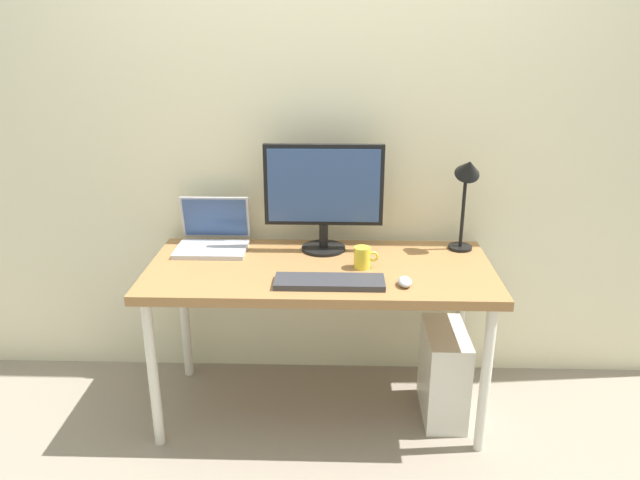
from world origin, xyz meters
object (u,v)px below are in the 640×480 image
at_px(coffee_mug, 363,258).
at_px(computer_tower, 444,373).
at_px(desk_lamp, 467,182).
at_px(laptop, 213,236).
at_px(mouse, 405,282).
at_px(desk, 320,279).
at_px(monitor, 324,192).
at_px(keyboard, 329,282).

height_order(coffee_mug, computer_tower, coffee_mug).
bearing_deg(computer_tower, desk_lamp, 69.98).
height_order(desk_lamp, computer_tower, desk_lamp).
height_order(laptop, computer_tower, laptop).
bearing_deg(mouse, desk_lamp, 52.78).
relative_size(mouse, coffee_mug, 0.86).
xyz_separation_m(desk_lamp, computer_tower, (-0.08, -0.22, -0.83)).
xyz_separation_m(desk, desk_lamp, (0.64, 0.20, 0.39)).
relative_size(laptop, desk_lamp, 0.70).
xyz_separation_m(desk, laptop, (-0.50, 0.21, 0.12)).
xyz_separation_m(laptop, mouse, (0.84, -0.41, -0.04)).
distance_m(laptop, desk_lamp, 1.17).
height_order(desk, coffee_mug, coffee_mug).
bearing_deg(mouse, desk, 150.87).
xyz_separation_m(monitor, computer_tower, (0.55, -0.22, -0.79)).
bearing_deg(coffee_mug, desk_lamp, 24.72).
bearing_deg(coffee_mug, monitor, 129.02).
bearing_deg(laptop, mouse, -25.70).
bearing_deg(mouse, coffee_mug, 132.04).
bearing_deg(computer_tower, keyboard, -161.59).
distance_m(desk, computer_tower, 0.72).
bearing_deg(monitor, desk_lamp, 0.07).
distance_m(laptop, computer_tower, 1.23).
distance_m(desk_lamp, coffee_mug, 0.58).
distance_m(coffee_mug, computer_tower, 0.67).
bearing_deg(desk, keyboard, -77.16).
distance_m(desk, laptop, 0.56).
bearing_deg(desk_lamp, monitor, -179.93).
bearing_deg(monitor, coffee_mug, -50.98).
relative_size(monitor, mouse, 5.91).
height_order(monitor, coffee_mug, monitor).
distance_m(monitor, desk_lamp, 0.63).
bearing_deg(computer_tower, mouse, -141.64).
xyz_separation_m(keyboard, mouse, (0.30, 0.00, 0.01)).
bearing_deg(coffee_mug, keyboard, -127.40).
bearing_deg(computer_tower, monitor, 158.33).
bearing_deg(desk, computer_tower, -1.99).
bearing_deg(desk, mouse, -29.13).
distance_m(desk, desk_lamp, 0.77).
bearing_deg(keyboard, mouse, 0.02).
relative_size(desk_lamp, computer_tower, 1.09).
bearing_deg(coffee_mug, desk, 176.37).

